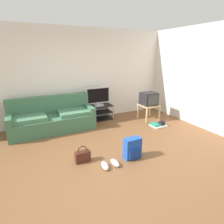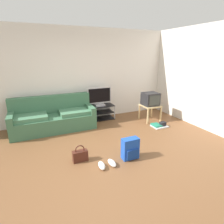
% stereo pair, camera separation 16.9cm
% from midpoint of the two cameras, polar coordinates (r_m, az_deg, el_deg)
% --- Properties ---
extents(ground_plane, '(9.00, 9.80, 0.02)m').
position_cam_midpoint_polar(ground_plane, '(3.76, -0.77, -14.17)').
color(ground_plane, brown).
extents(wall_back, '(9.00, 0.10, 2.70)m').
position_cam_midpoint_polar(wall_back, '(5.56, -11.07, 10.97)').
color(wall_back, silver).
rests_on(wall_back, ground_plane).
extents(wall_right, '(0.10, 3.60, 2.70)m').
position_cam_midpoint_polar(wall_right, '(5.76, 24.94, 9.89)').
color(wall_right, silver).
rests_on(wall_right, ground_plane).
extents(couch, '(2.14, 0.82, 0.89)m').
position_cam_midpoint_polar(couch, '(5.16, -16.86, -1.73)').
color(couch, '#3D6B4C').
rests_on(couch, ground_plane).
extents(tv_stand, '(0.89, 0.44, 0.44)m').
position_cam_midpoint_polar(tv_stand, '(5.72, -3.08, -0.12)').
color(tv_stand, black).
rests_on(tv_stand, ground_plane).
extents(flat_tv, '(0.74, 0.22, 0.57)m').
position_cam_midpoint_polar(flat_tv, '(5.57, -3.08, 4.76)').
color(flat_tv, '#B2B2B7').
rests_on(flat_tv, tv_stand).
extents(side_table, '(0.52, 0.52, 0.48)m').
position_cam_midpoint_polar(side_table, '(5.72, 12.63, 1.34)').
color(side_table, tan).
rests_on(side_table, ground_plane).
extents(crt_tv, '(0.45, 0.42, 0.38)m').
position_cam_midpoint_polar(crt_tv, '(5.66, 12.72, 3.98)').
color(crt_tv, '#232326').
rests_on(crt_tv, side_table).
extents(backpack, '(0.33, 0.24, 0.42)m').
position_cam_midpoint_polar(backpack, '(3.67, 7.05, -11.30)').
color(backpack, blue).
rests_on(backpack, ground_plane).
extents(handbag, '(0.29, 0.13, 0.33)m').
position_cam_midpoint_polar(handbag, '(3.64, -8.55, -13.24)').
color(handbag, '#4C2319').
rests_on(handbag, ground_plane).
extents(sneakers_pair, '(0.34, 0.27, 0.09)m').
position_cam_midpoint_polar(sneakers_pair, '(3.49, -0.17, -15.95)').
color(sneakers_pair, white).
rests_on(sneakers_pair, ground_plane).
extents(floor_tray, '(0.42, 0.34, 0.14)m').
position_cam_midpoint_polar(floor_tray, '(5.38, 15.42, -4.00)').
color(floor_tray, silver).
rests_on(floor_tray, ground_plane).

